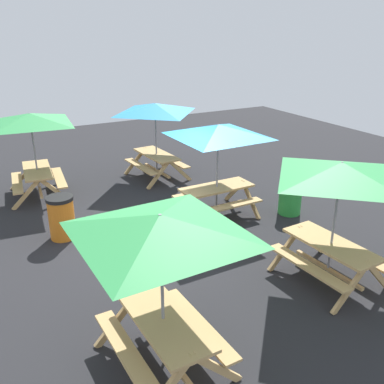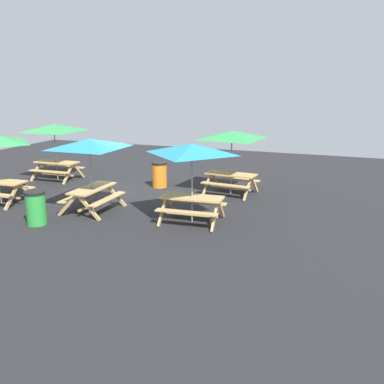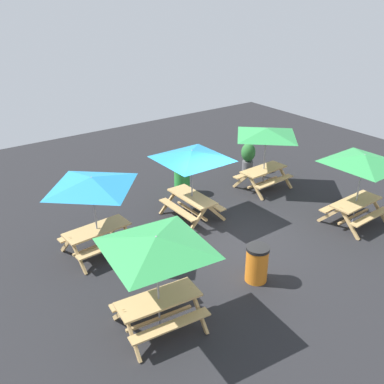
# 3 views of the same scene
# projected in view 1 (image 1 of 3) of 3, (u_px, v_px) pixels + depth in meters

# --- Properties ---
(ground_plane) EXTENTS (24.00, 24.00, 0.00)m
(ground_plane) POSITION_uv_depth(u_px,v_px,m) (164.00, 234.00, 9.75)
(ground_plane) COLOR #232326
(ground_plane) RESTS_ON ground
(picnic_table_0) EXTENTS (2.13, 2.13, 2.34)m
(picnic_table_0) POSITION_uv_depth(u_px,v_px,m) (155.00, 114.00, 12.62)
(picnic_table_0) COLOR tan
(picnic_table_0) RESTS_ON ground
(picnic_table_1) EXTENTS (2.81, 2.81, 2.34)m
(picnic_table_1) POSITION_uv_depth(u_px,v_px,m) (31.00, 125.00, 11.21)
(picnic_table_1) COLOR tan
(picnic_table_1) RESTS_ON ground
(picnic_table_2) EXTENTS (2.83, 2.83, 2.34)m
(picnic_table_2) POSITION_uv_depth(u_px,v_px,m) (218.00, 138.00, 9.98)
(picnic_table_2) COLOR tan
(picnic_table_2) RESTS_ON ground
(picnic_table_3) EXTENTS (2.10, 2.10, 2.34)m
(picnic_table_3) POSITION_uv_depth(u_px,v_px,m) (340.00, 179.00, 7.29)
(picnic_table_3) COLOR tan
(picnic_table_3) RESTS_ON ground
(picnic_table_4) EXTENTS (2.83, 2.83, 2.34)m
(picnic_table_4) POSITION_uv_depth(u_px,v_px,m) (161.00, 237.00, 5.32)
(picnic_table_4) COLOR tan
(picnic_table_4) RESTS_ON ground
(trash_bin_orange) EXTENTS (0.59, 0.59, 0.98)m
(trash_bin_orange) POSITION_uv_depth(u_px,v_px,m) (62.00, 217.00, 9.41)
(trash_bin_orange) COLOR orange
(trash_bin_orange) RESTS_ON ground
(trash_bin_green) EXTENTS (0.59, 0.59, 0.98)m
(trash_bin_green) POSITION_uv_depth(u_px,v_px,m) (290.00, 195.00, 10.64)
(trash_bin_green) COLOR green
(trash_bin_green) RESTS_ON ground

